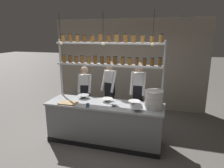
{
  "coord_description": "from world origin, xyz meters",
  "views": [
    {
      "loc": [
        1.32,
        -3.97,
        2.41
      ],
      "look_at": [
        0.12,
        0.2,
        1.33
      ],
      "focal_mm": 32.0,
      "sensor_mm": 36.0,
      "label": 1
    }
  ],
  "objects_px": {
    "prep_bowl_near_left": "(107,100)",
    "prep_bowl_center_back": "(137,109)",
    "prep_bowl_center_front": "(83,96)",
    "chef_center": "(110,89)",
    "cutting_board": "(68,103)",
    "chef_right": "(138,92)",
    "prep_bowl_near_right": "(114,105)",
    "container_stack": "(154,99)",
    "spice_shelf_unit": "(108,56)",
    "serving_cup_front": "(88,105)",
    "chef_left": "(85,91)",
    "prep_bowl_far_left": "(134,102)"
  },
  "relations": [
    {
      "from": "prep_bowl_near_left",
      "to": "prep_bowl_center_back",
      "type": "height_order",
      "value": "prep_bowl_near_left"
    },
    {
      "from": "container_stack",
      "to": "prep_bowl_near_right",
      "type": "height_order",
      "value": "container_stack"
    },
    {
      "from": "prep_bowl_center_back",
      "to": "prep_bowl_far_left",
      "type": "xyz_separation_m",
      "value": [
        -0.12,
        0.38,
        0.0
      ]
    },
    {
      "from": "chef_right",
      "to": "serving_cup_front",
      "type": "distance_m",
      "value": 1.36
    },
    {
      "from": "prep_bowl_near_left",
      "to": "prep_bowl_far_left",
      "type": "bearing_deg",
      "value": -0.32
    },
    {
      "from": "chef_left",
      "to": "chef_right",
      "type": "relative_size",
      "value": 0.9
    },
    {
      "from": "spice_shelf_unit",
      "to": "prep_bowl_far_left",
      "type": "distance_m",
      "value": 1.19
    },
    {
      "from": "prep_bowl_center_front",
      "to": "prep_bowl_far_left",
      "type": "relative_size",
      "value": 1.04
    },
    {
      "from": "chef_left",
      "to": "container_stack",
      "type": "relative_size",
      "value": 4.16
    },
    {
      "from": "chef_center",
      "to": "chef_right",
      "type": "height_order",
      "value": "chef_right"
    },
    {
      "from": "chef_center",
      "to": "prep_bowl_center_front",
      "type": "height_order",
      "value": "chef_center"
    },
    {
      "from": "prep_bowl_center_front",
      "to": "prep_bowl_far_left",
      "type": "bearing_deg",
      "value": -4.01
    },
    {
      "from": "prep_bowl_near_left",
      "to": "prep_bowl_center_back",
      "type": "relative_size",
      "value": 1.02
    },
    {
      "from": "prep_bowl_near_left",
      "to": "prep_bowl_center_front",
      "type": "height_order",
      "value": "prep_bowl_center_front"
    },
    {
      "from": "chef_left",
      "to": "container_stack",
      "type": "height_order",
      "value": "chef_left"
    },
    {
      "from": "prep_bowl_near_left",
      "to": "prep_bowl_center_back",
      "type": "xyz_separation_m",
      "value": [
        0.74,
        -0.38,
        -0.0
      ]
    },
    {
      "from": "spice_shelf_unit",
      "to": "chef_left",
      "type": "distance_m",
      "value": 1.42
    },
    {
      "from": "container_stack",
      "to": "prep_bowl_near_left",
      "type": "height_order",
      "value": "container_stack"
    },
    {
      "from": "chef_left",
      "to": "serving_cup_front",
      "type": "xyz_separation_m",
      "value": [
        0.56,
        -1.15,
        0.06
      ]
    },
    {
      "from": "chef_left",
      "to": "container_stack",
      "type": "distance_m",
      "value": 2.08
    },
    {
      "from": "spice_shelf_unit",
      "to": "serving_cup_front",
      "type": "xyz_separation_m",
      "value": [
        -0.25,
        -0.64,
        -0.98
      ]
    },
    {
      "from": "prep_bowl_center_front",
      "to": "chef_center",
      "type": "bearing_deg",
      "value": 49.84
    },
    {
      "from": "cutting_board",
      "to": "prep_bowl_center_front",
      "type": "height_order",
      "value": "prep_bowl_center_front"
    },
    {
      "from": "prep_bowl_center_back",
      "to": "chef_left",
      "type": "bearing_deg",
      "value": 146.03
    },
    {
      "from": "spice_shelf_unit",
      "to": "prep_bowl_center_back",
      "type": "bearing_deg",
      "value": -35.85
    },
    {
      "from": "chef_right",
      "to": "prep_bowl_near_right",
      "type": "height_order",
      "value": "chef_right"
    },
    {
      "from": "prep_bowl_center_front",
      "to": "serving_cup_front",
      "type": "xyz_separation_m",
      "value": [
        0.34,
        -0.55,
        0.0
      ]
    },
    {
      "from": "prep_bowl_near_left",
      "to": "chef_center",
      "type": "bearing_deg",
      "value": 101.85
    },
    {
      "from": "cutting_board",
      "to": "prep_bowl_near_left",
      "type": "height_order",
      "value": "prep_bowl_near_left"
    },
    {
      "from": "chef_right",
      "to": "prep_bowl_near_left",
      "type": "xyz_separation_m",
      "value": [
        -0.62,
        -0.54,
        -0.07
      ]
    },
    {
      "from": "prep_bowl_center_front",
      "to": "prep_bowl_center_back",
      "type": "bearing_deg",
      "value": -18.87
    },
    {
      "from": "spice_shelf_unit",
      "to": "cutting_board",
      "type": "height_order",
      "value": "spice_shelf_unit"
    },
    {
      "from": "spice_shelf_unit",
      "to": "prep_bowl_near_right",
      "type": "relative_size",
      "value": 13.57
    },
    {
      "from": "chef_center",
      "to": "container_stack",
      "type": "distance_m",
      "value": 1.44
    },
    {
      "from": "container_stack",
      "to": "prep_bowl_center_front",
      "type": "height_order",
      "value": "container_stack"
    },
    {
      "from": "spice_shelf_unit",
      "to": "prep_bowl_center_front",
      "type": "height_order",
      "value": "spice_shelf_unit"
    },
    {
      "from": "cutting_board",
      "to": "prep_bowl_center_back",
      "type": "relative_size",
      "value": 1.57
    },
    {
      "from": "chef_right",
      "to": "chef_center",
      "type": "bearing_deg",
      "value": 169.79
    },
    {
      "from": "chef_left",
      "to": "container_stack",
      "type": "xyz_separation_m",
      "value": [
        1.89,
        -0.84,
        0.21
      ]
    },
    {
      "from": "container_stack",
      "to": "prep_bowl_near_right",
      "type": "bearing_deg",
      "value": -173.46
    },
    {
      "from": "container_stack",
      "to": "prep_bowl_near_right",
      "type": "distance_m",
      "value": 0.84
    },
    {
      "from": "chef_left",
      "to": "prep_bowl_near_left",
      "type": "bearing_deg",
      "value": -50.25
    },
    {
      "from": "prep_bowl_near_right",
      "to": "prep_bowl_far_left",
      "type": "bearing_deg",
      "value": 31.5
    },
    {
      "from": "prep_bowl_near_left",
      "to": "prep_bowl_center_front",
      "type": "distance_m",
      "value": 0.63
    },
    {
      "from": "prep_bowl_near_right",
      "to": "prep_bowl_center_back",
      "type": "bearing_deg",
      "value": -14.69
    },
    {
      "from": "spice_shelf_unit",
      "to": "prep_bowl_center_back",
      "type": "xyz_separation_m",
      "value": [
        0.77,
        -0.56,
        -0.99
      ]
    },
    {
      "from": "chef_left",
      "to": "prep_bowl_near_right",
      "type": "relative_size",
      "value": 8.64
    },
    {
      "from": "chef_right",
      "to": "cutting_board",
      "type": "relative_size",
      "value": 4.41
    },
    {
      "from": "chef_right",
      "to": "prep_bowl_near_right",
      "type": "relative_size",
      "value": 9.62
    },
    {
      "from": "serving_cup_front",
      "to": "chef_right",
      "type": "bearing_deg",
      "value": 48.4
    }
  ]
}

